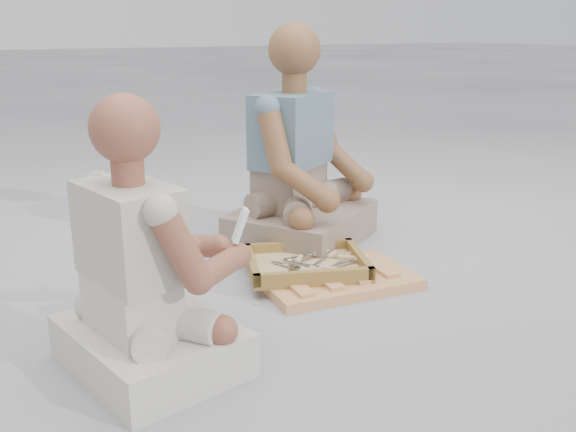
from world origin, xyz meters
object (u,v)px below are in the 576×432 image
carved_panel (336,279)px  craftsman (146,280)px  tool_tray (306,265)px  companion (300,173)px

carved_panel → craftsman: 0.93m
carved_panel → craftsman: craftsman is taller
carved_panel → tool_tray: bearing=128.1°
carved_panel → companion: size_ratio=0.59×
carved_panel → tool_tray: 0.13m
carved_panel → tool_tray: (-0.08, 0.10, 0.04)m
craftsman → companion: bearing=117.3°
tool_tray → craftsman: 0.88m
carved_panel → companion: bearing=75.4°
tool_tray → companion: companion is taller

